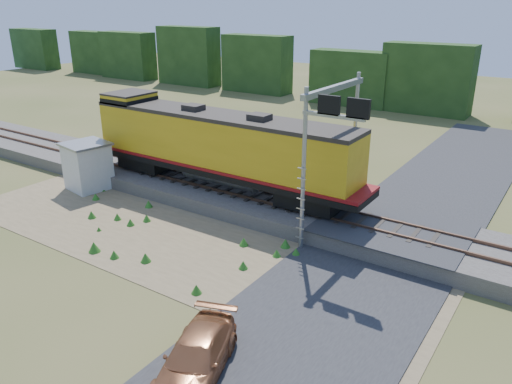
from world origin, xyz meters
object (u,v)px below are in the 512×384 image
Objects in this scene: locomotive at (216,145)px; shed at (88,166)px; signal_gantry at (334,124)px; car at (196,357)px.

locomotive reaches higher than shed.
shed is 16.08m from signal_gantry.
shed is (-7.68, -3.12, -1.79)m from locomotive.
shed reaches higher than car.
locomotive is at bearing 32.24° from shed.
locomotive is 2.39× the size of signal_gantry.
signal_gantry is (15.34, 2.43, 4.20)m from shed.
shed is 0.39× the size of signal_gantry.
shed is at bearing -170.99° from signal_gantry.
signal_gantry is (7.65, -0.68, 2.41)m from locomotive.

